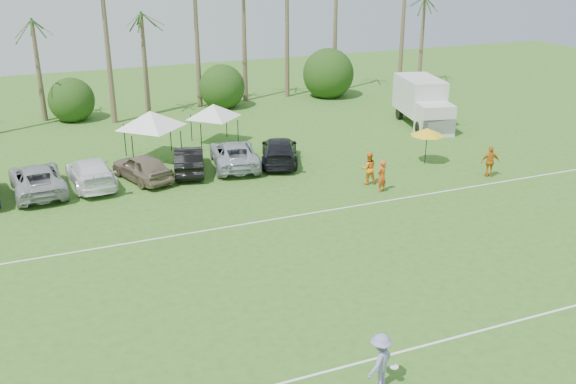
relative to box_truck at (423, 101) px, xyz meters
name	(u,v)px	position (x,y,z in m)	size (l,w,h in m)	color
field_lines	(299,278)	(-18.13, -18.38, -1.84)	(80.00, 12.10, 0.01)	white
palm_tree_4	(90,21)	(-22.13, 11.62, 5.63)	(2.40, 2.40, 8.90)	brown
palm_tree_5	(143,7)	(-18.13, 11.62, 6.50)	(2.40, 2.40, 9.90)	brown
palm_tree_8	(298,12)	(-5.13, 11.62, 5.63)	(2.40, 2.40, 8.90)	brown
palm_tree_9	(351,0)	(-0.13, 11.62, 6.50)	(2.40, 2.40, 9.90)	brown
bush_tree_1	(70,95)	(-24.13, 12.62, -0.05)	(4.00, 4.00, 4.00)	brown
bush_tree_2	(218,84)	(-12.13, 12.62, -0.05)	(4.00, 4.00, 4.00)	brown
bush_tree_3	(324,75)	(-2.13, 12.62, -0.05)	(4.00, 4.00, 4.00)	brown
sideline_player_a	(382,176)	(-9.98, -11.03, -0.96)	(0.65, 0.43, 1.78)	#DA5218
sideline_player_b	(368,168)	(-10.05, -9.69, -0.91)	(0.91, 0.71, 1.88)	orange
sideline_player_c	(490,162)	(-2.90, -11.36, -0.93)	(1.08, 0.45, 1.84)	orange
box_truck	(423,101)	(0.00, 0.00, 0.00)	(3.99, 7.11, 3.46)	silver
canopy_tent_left	(150,111)	(-20.41, -0.54, 1.31)	(4.55, 4.55, 3.69)	black
canopy_tent_right	(213,104)	(-15.80, 1.42, 0.90)	(3.96, 3.96, 3.21)	black
market_umbrella	(427,132)	(-4.97, -7.84, 0.20)	(2.05, 2.05, 2.28)	black
frisbee_player	(380,361)	(-18.61, -25.62, -0.95)	(1.35, 1.17, 1.81)	#8A83BA
parked_car_2	(37,179)	(-27.44, -3.92, -1.06)	(2.61, 5.66, 1.57)	#A2A3A6
parked_car_3	(91,172)	(-24.60, -3.87, -1.06)	(2.20, 5.42, 1.57)	white
parked_car_4	(142,167)	(-21.76, -4.14, -1.06)	(1.86, 4.61, 1.57)	#816F59
parked_car_5	(189,160)	(-18.92, -3.81, -1.06)	(1.66, 4.77, 1.57)	black
parked_car_6	(234,154)	(-16.09, -3.77, -1.06)	(2.61, 5.66, 1.57)	#A7ACB6
parked_car_7	(279,150)	(-13.25, -4.12, -1.06)	(2.20, 5.42, 1.57)	black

